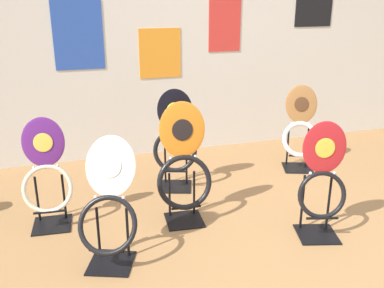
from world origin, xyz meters
name	(u,v)px	position (x,y,z in m)	size (l,w,h in m)	color
ground_plane	(322,272)	(0.00, 0.00, 0.00)	(14.00, 14.00, 0.00)	#A37547
wall_back	(201,31)	(0.00, 2.46, 1.30)	(8.00, 0.07, 2.60)	silver
toilet_seat_display_orange_sun	(184,169)	(-0.66, 0.89, 0.43)	(0.43, 0.30, 0.93)	black
toilet_seat_display_white_plain	(109,209)	(-1.26, 0.52, 0.38)	(0.46, 0.46, 0.82)	black
toilet_seat_display_crimson_swirl	(322,184)	(0.21, 0.40, 0.41)	(0.36, 0.35, 0.85)	black
toilet_seat_display_jazz_black	(175,145)	(-0.56, 1.49, 0.41)	(0.41, 0.35, 0.90)	black
toilet_seat_display_purple_note	(47,176)	(-1.64, 1.12, 0.41)	(0.37, 0.30, 0.84)	black
toilet_seat_display_woodgrain	(300,132)	(0.74, 1.57, 0.39)	(0.40, 0.36, 0.83)	black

